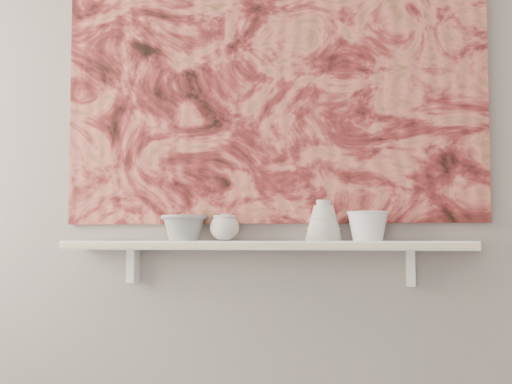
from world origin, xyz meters
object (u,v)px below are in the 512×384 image
(bowl_white, at_px, (368,226))
(painting, at_px, (267,69))
(bell_vessel, at_px, (324,220))
(cup_cream, at_px, (225,227))
(bowl_grey, at_px, (184,227))
(shelf, at_px, (262,245))

(bowl_white, bearing_deg, painting, 167.19)
(bell_vessel, xyz_separation_m, bowl_white, (0.15, 0.00, -0.02))
(painting, xyz_separation_m, cup_cream, (-0.13, -0.08, -0.56))
(bowl_grey, xyz_separation_m, bell_vessel, (0.49, 0.00, 0.02))
(bell_vessel, relative_size, bowl_white, 1.01)
(bowl_grey, xyz_separation_m, cup_cream, (0.15, 0.00, -0.00))
(shelf, xyz_separation_m, bowl_grey, (-0.28, 0.00, 0.06))
(bowl_grey, xyz_separation_m, bowl_white, (0.63, 0.00, 0.00))
(painting, relative_size, cup_cream, 14.98)
(shelf, relative_size, bowl_grey, 8.66)
(cup_cream, xyz_separation_m, bell_vessel, (0.34, 0.00, 0.02))
(shelf, xyz_separation_m, bowl_white, (0.35, 0.00, 0.06))
(cup_cream, height_order, bell_vessel, bell_vessel)
(cup_cream, bearing_deg, painting, 31.41)
(bowl_white, bearing_deg, shelf, 180.00)
(painting, xyz_separation_m, bowl_grey, (-0.28, -0.08, -0.56))
(painting, bearing_deg, bowl_grey, -163.84)
(bowl_grey, bearing_deg, painting, 16.16)
(painting, relative_size, bell_vessel, 10.92)
(shelf, relative_size, bell_vessel, 10.19)
(bowl_grey, bearing_deg, shelf, 0.00)
(painting, distance_m, cup_cream, 0.59)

